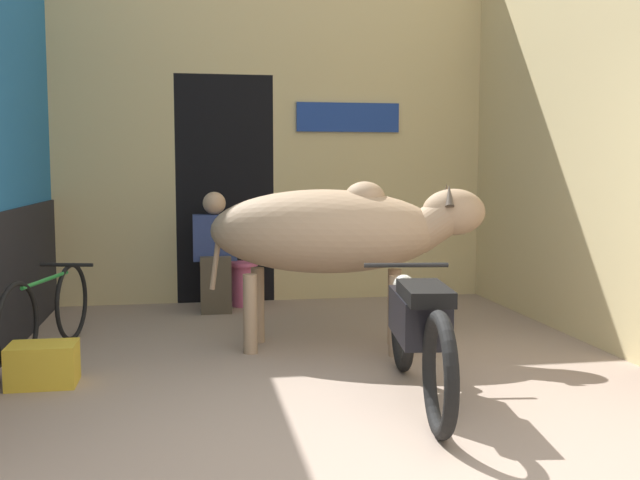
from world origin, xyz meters
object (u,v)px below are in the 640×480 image
Objects in this scene: motorcycle_near at (419,328)px; crate at (43,365)px; shopkeeper_seated at (215,248)px; plastic_stool at (243,283)px; cow at (336,232)px; bicycle at (47,312)px.

crate is (-2.37, 0.72, -0.31)m from motorcycle_near.
plastic_stool is at bearing 38.36° from shopkeeper_seated.
motorcycle_near is 2.50m from crate.
cow is 2.18m from plastic_stool.
cow reaches higher than bicycle.
bicycle reaches higher than crate.
crate is at bearing -117.10° from shopkeeper_seated.
cow is at bearing -73.21° from plastic_stool.
motorcycle_near is 1.66× the size of shopkeeper_seated.
motorcycle_near is 3.46m from plastic_stool.
bicycle is at bearing 147.82° from motorcycle_near.
shopkeeper_seated reaches higher than motorcycle_near.
cow is 2.31m from bicycle.
cow is 1.11× the size of motorcycle_near.
motorcycle_near is at bearing -75.71° from plastic_stool.
motorcycle_near is 2.94m from bicycle.
plastic_stool is (-0.60, 1.98, -0.69)m from cow.
cow is 2.35m from crate.
motorcycle_near reaches higher than plastic_stool.
shopkeeper_seated is at bearing 62.90° from crate.
motorcycle_near is at bearing -32.18° from bicycle.
cow is 4.81× the size of plastic_stool.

